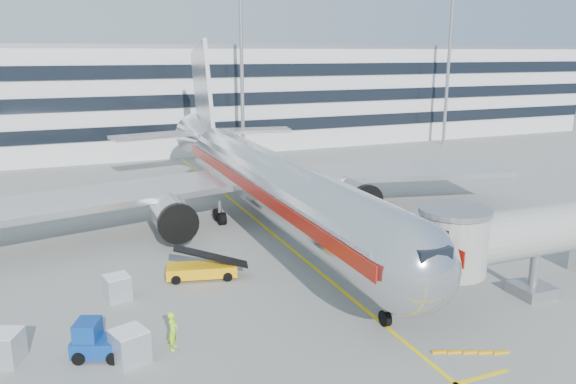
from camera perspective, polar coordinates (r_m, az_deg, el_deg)
name	(u,v)px	position (r m, az deg, el deg)	size (l,w,h in m)	color
ground	(322,274)	(38.40, 3.44, -8.30)	(180.00, 180.00, 0.00)	gray
lead_in_line	(270,231)	(47.04, -1.84, -4.01)	(0.25, 70.00, 0.01)	yellow
stop_bar	(456,384)	(27.86, 16.66, -18.17)	(6.00, 0.25, 0.01)	yellow
main_jet	(262,178)	(47.48, -2.61, 1.45)	(50.95, 48.70, 16.06)	silver
jet_bridge	(559,232)	(38.16, 25.81, -3.70)	(17.80, 4.50, 7.00)	silver
terminal	(163,96)	(91.46, -12.61, 9.47)	(150.00, 24.25, 15.60)	silver
light_mast_centre	(241,50)	(77.59, -4.76, 14.23)	(2.40, 1.20, 25.45)	gray
light_mast_east	(449,50)	(93.69, 16.08, 13.71)	(2.40, 1.20, 25.45)	gray
belt_loader	(202,269)	(37.83, -8.75, -7.73)	(4.93, 2.69, 2.30)	#F2A70A
baggage_tug	(96,341)	(29.89, -18.90, -14.17)	(2.92, 2.39, 1.92)	navy
cargo_container_left	(5,347)	(31.11, -26.84, -13.91)	(1.95, 1.95, 1.58)	silver
cargo_container_right	(117,287)	(35.92, -16.94, -9.25)	(1.64, 1.64, 1.50)	silver
cargo_container_front	(130,346)	(29.05, -15.79, -14.81)	(1.96, 1.96, 1.63)	silver
ramp_worker	(173,331)	(29.53, -11.63, -13.65)	(0.74, 0.48, 2.02)	#A7FF1A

